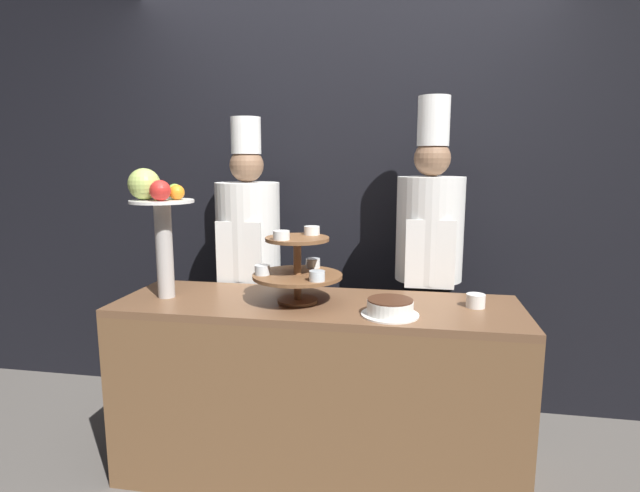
{
  "coord_description": "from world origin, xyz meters",
  "views": [
    {
      "loc": [
        0.41,
        -1.92,
        1.52
      ],
      "look_at": [
        0.0,
        0.39,
        1.12
      ],
      "focal_mm": 28.0,
      "sensor_mm": 36.0,
      "label": 1
    }
  ],
  "objects_px": {
    "tiered_stand": "(297,266)",
    "fruit_pedestal": "(157,209)",
    "chef_center_left": "(429,258)",
    "cake_round": "(390,308)",
    "chef_left": "(249,258)",
    "cup_white": "(476,301)"
  },
  "relations": [
    {
      "from": "tiered_stand",
      "to": "fruit_pedestal",
      "type": "bearing_deg",
      "value": -177.46
    },
    {
      "from": "fruit_pedestal",
      "to": "chef_center_left",
      "type": "height_order",
      "value": "chef_center_left"
    },
    {
      "from": "cake_round",
      "to": "chef_center_left",
      "type": "height_order",
      "value": "chef_center_left"
    },
    {
      "from": "tiered_stand",
      "to": "chef_left",
      "type": "distance_m",
      "value": 0.65
    },
    {
      "from": "cake_round",
      "to": "cup_white",
      "type": "bearing_deg",
      "value": 27.12
    },
    {
      "from": "cake_round",
      "to": "chef_center_left",
      "type": "distance_m",
      "value": 0.67
    },
    {
      "from": "cake_round",
      "to": "tiered_stand",
      "type": "bearing_deg",
      "value": 163.43
    },
    {
      "from": "chef_center_left",
      "to": "chef_left",
      "type": "bearing_deg",
      "value": -180.0
    },
    {
      "from": "cup_white",
      "to": "cake_round",
      "type": "bearing_deg",
      "value": -152.88
    },
    {
      "from": "chef_left",
      "to": "chef_center_left",
      "type": "xyz_separation_m",
      "value": [
        1.01,
        0.0,
        0.04
      ]
    },
    {
      "from": "chef_left",
      "to": "chef_center_left",
      "type": "bearing_deg",
      "value": 0.0
    },
    {
      "from": "fruit_pedestal",
      "to": "chef_center_left",
      "type": "xyz_separation_m",
      "value": [
        1.28,
        0.53,
        -0.29
      ]
    },
    {
      "from": "fruit_pedestal",
      "to": "chef_left",
      "type": "xyz_separation_m",
      "value": [
        0.26,
        0.53,
        -0.33
      ]
    },
    {
      "from": "fruit_pedestal",
      "to": "cake_round",
      "type": "height_order",
      "value": "fruit_pedestal"
    },
    {
      "from": "chef_left",
      "to": "chef_center_left",
      "type": "relative_size",
      "value": 0.95
    },
    {
      "from": "tiered_stand",
      "to": "chef_center_left",
      "type": "relative_size",
      "value": 0.22
    },
    {
      "from": "tiered_stand",
      "to": "chef_center_left",
      "type": "bearing_deg",
      "value": 39.54
    },
    {
      "from": "cake_round",
      "to": "chef_left",
      "type": "height_order",
      "value": "chef_left"
    },
    {
      "from": "tiered_stand",
      "to": "cup_white",
      "type": "distance_m",
      "value": 0.82
    },
    {
      "from": "cake_round",
      "to": "chef_center_left",
      "type": "xyz_separation_m",
      "value": [
        0.18,
        0.63,
        0.1
      ]
    },
    {
      "from": "fruit_pedestal",
      "to": "cake_round",
      "type": "xyz_separation_m",
      "value": [
        1.1,
        -0.1,
        -0.39
      ]
    },
    {
      "from": "tiered_stand",
      "to": "cake_round",
      "type": "distance_m",
      "value": 0.47
    }
  ]
}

